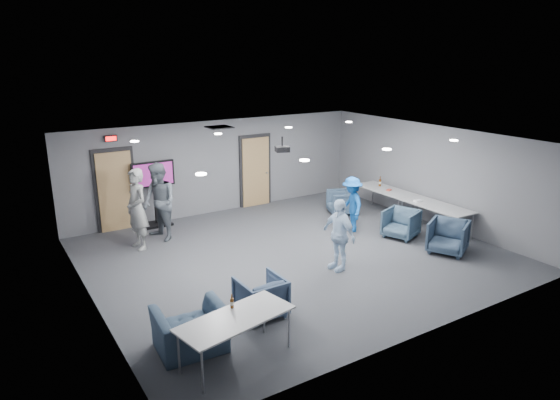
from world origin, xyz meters
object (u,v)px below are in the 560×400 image
bottle_right (380,183)px  tv_stand (154,190)px  chair_right_b (401,224)px  chair_right_c (448,237)px  projector (282,149)px  bottle_front (232,303)px  table_right_b (437,207)px  chair_front_b (191,330)px  table_right_a (385,191)px  table_front_left (236,320)px  person_a (137,209)px  person_d (352,204)px  chair_right_a (341,202)px  person_c (339,234)px  chair_front_a (261,296)px  person_b (159,202)px

bottle_right → tv_stand: bearing=160.5°
chair_right_b → bottle_right: 2.39m
chair_right_c → projector: (-3.08, 2.41, 2.01)m
bottle_front → table_right_b: bearing=16.3°
projector → chair_front_b: bearing=-121.3°
table_right_a → tv_stand: size_ratio=1.07×
chair_right_b → bottle_front: bearing=-89.9°
chair_right_b → chair_right_c: 1.34m
chair_front_b → table_front_left: size_ratio=0.57×
table_right_a → tv_stand: tv_stand is taller
person_a → tv_stand: (0.88, 1.40, 0.03)m
person_d → chair_right_c: (0.97, -2.35, -0.34)m
chair_right_a → chair_right_b: bearing=23.2°
chair_right_a → chair_right_c: (0.24, -3.67, 0.05)m
person_c → table_right_a: 4.34m
person_c → tv_stand: size_ratio=0.89×
table_front_left → person_a: bearing=77.4°
person_c → table_front_left: 3.89m
chair_front_a → table_right_a: size_ratio=0.42×
person_a → person_b: bearing=105.2°
chair_front_a → person_c: bearing=-160.9°
chair_right_a → chair_front_b: chair_front_b is taller
chair_front_b → table_right_a: bearing=-150.2°
bottle_front → chair_front_a: bearing=37.6°
person_d → chair_right_b: size_ratio=1.83×
person_c → bottle_right: (3.73, 2.73, 0.05)m
chair_front_b → projector: bearing=-136.0°
table_right_a → projector: (-3.94, -0.62, 1.72)m
chair_right_c → chair_right_a: bearing=156.0°
table_right_b → bottle_right: (0.10, 2.25, 0.15)m
chair_right_c → table_right_b: bearing=114.9°
table_front_left → table_right_a: bearing=19.8°
chair_right_c → table_front_left: (-6.19, -1.20, 0.29)m
bottle_right → chair_right_c: bearing=-106.0°
person_b → chair_front_a: (0.23, -4.63, -0.61)m
chair_front_b → table_right_a: table_right_a is taller
person_a → chair_front_b: size_ratio=1.79×
chair_right_b → table_right_b: 1.12m
chair_front_a → table_front_left: size_ratio=0.42×
person_c → projector: bearing=-173.8°
table_front_left → person_d: bearing=23.1°
person_c → table_front_left: size_ratio=0.82×
chair_front_a → table_front_left: same height
chair_front_b → bottle_front: (0.57, -0.31, 0.46)m
person_b → table_right_a: 6.44m
person_a → bottle_right: size_ratio=6.59×
chair_front_a → bottle_right: size_ratio=2.70×
projector → bottle_front: bearing=-113.6°
person_a → chair_front_a: size_ratio=2.44×
tv_stand → table_right_a: bearing=-22.6°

